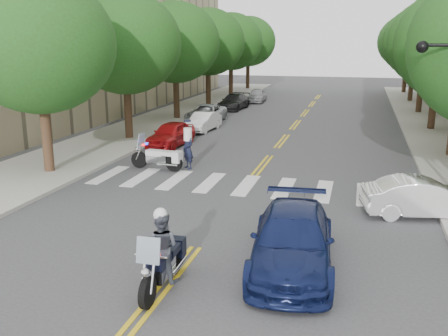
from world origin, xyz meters
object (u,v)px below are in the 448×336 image
at_px(sedan_blue, 292,240).
at_px(convertible, 424,198).
at_px(officer_standing, 188,149).
at_px(motorcycle_police, 163,252).
at_px(motorcycle_parked, 161,158).

bearing_deg(sedan_blue, convertible, 48.45).
bearing_deg(officer_standing, convertible, 17.02).
xyz_separation_m(officer_standing, sedan_blue, (5.99, -9.00, -0.17)).
height_order(motorcycle_police, motorcycle_parked, motorcycle_police).
height_order(officer_standing, convertible, officer_standing).
relative_size(motorcycle_police, officer_standing, 1.37).
relative_size(convertible, sedan_blue, 0.78).
bearing_deg(motorcycle_parked, officer_standing, -57.61).
height_order(motorcycle_police, convertible, motorcycle_police).
height_order(motorcycle_police, officer_standing, motorcycle_police).
relative_size(motorcycle_parked, convertible, 0.64).
bearing_deg(convertible, motorcycle_police, 125.43).
xyz_separation_m(motorcycle_parked, sedan_blue, (7.10, -8.43, 0.17)).
bearing_deg(motorcycle_police, sedan_blue, -147.23).
relative_size(officer_standing, convertible, 0.46).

